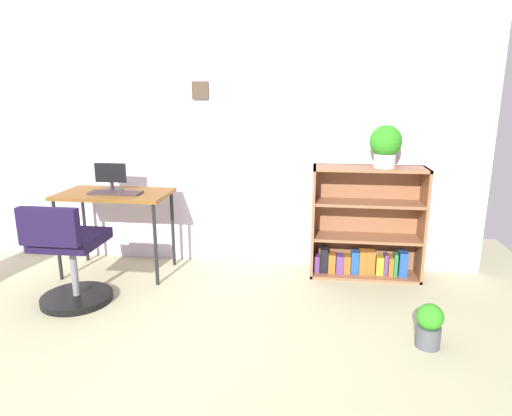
{
  "coord_description": "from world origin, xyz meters",
  "views": [
    {
      "loc": [
        1.14,
        -1.76,
        1.51
      ],
      "look_at": [
        0.72,
        1.45,
        0.69
      ],
      "focal_mm": 31.28,
      "sensor_mm": 36.0,
      "label": 1
    }
  ],
  "objects_px": {
    "keyboard": "(115,193)",
    "office_chair": "(69,260)",
    "monitor": "(111,177)",
    "desk": "(115,200)",
    "potted_plant_floor": "(429,325)",
    "potted_plant_on_shelf": "(386,144)",
    "bookshelf_low": "(365,229)"
  },
  "relations": [
    {
      "from": "monitor",
      "to": "keyboard",
      "type": "distance_m",
      "value": 0.18
    },
    {
      "from": "desk",
      "to": "monitor",
      "type": "distance_m",
      "value": 0.2
    },
    {
      "from": "desk",
      "to": "monitor",
      "type": "xyz_separation_m",
      "value": [
        -0.05,
        0.06,
        0.18
      ]
    },
    {
      "from": "desk",
      "to": "office_chair",
      "type": "xyz_separation_m",
      "value": [
        -0.08,
        -0.65,
        -0.3
      ]
    },
    {
      "from": "bookshelf_low",
      "to": "potted_plant_on_shelf",
      "type": "height_order",
      "value": "potted_plant_on_shelf"
    },
    {
      "from": "office_chair",
      "to": "potted_plant_floor",
      "type": "height_order",
      "value": "office_chair"
    },
    {
      "from": "keyboard",
      "to": "potted_plant_on_shelf",
      "type": "bearing_deg",
      "value": 6.2
    },
    {
      "from": "keyboard",
      "to": "office_chair",
      "type": "relative_size",
      "value": 0.55
    },
    {
      "from": "office_chair",
      "to": "bookshelf_low",
      "type": "xyz_separation_m",
      "value": [
        2.19,
        0.88,
        0.06
      ]
    },
    {
      "from": "desk",
      "to": "bookshelf_low",
      "type": "height_order",
      "value": "bookshelf_low"
    },
    {
      "from": "keyboard",
      "to": "potted_plant_on_shelf",
      "type": "distance_m",
      "value": 2.24
    },
    {
      "from": "office_chair",
      "to": "potted_plant_floor",
      "type": "relative_size",
      "value": 2.79
    },
    {
      "from": "monitor",
      "to": "bookshelf_low",
      "type": "bearing_deg",
      "value": 4.64
    },
    {
      "from": "desk",
      "to": "monitor",
      "type": "relative_size",
      "value": 3.39
    },
    {
      "from": "desk",
      "to": "bookshelf_low",
      "type": "xyz_separation_m",
      "value": [
        2.11,
        0.23,
        -0.24
      ]
    },
    {
      "from": "office_chair",
      "to": "potted_plant_floor",
      "type": "distance_m",
      "value": 2.49
    },
    {
      "from": "keyboard",
      "to": "office_chair",
      "type": "xyz_separation_m",
      "value": [
        -0.12,
        -0.59,
        -0.37
      ]
    },
    {
      "from": "bookshelf_low",
      "to": "potted_plant_on_shelf",
      "type": "bearing_deg",
      "value": -26.95
    },
    {
      "from": "monitor",
      "to": "potted_plant_floor",
      "type": "xyz_separation_m",
      "value": [
        2.44,
        -0.96,
        -0.68
      ]
    },
    {
      "from": "monitor",
      "to": "potted_plant_floor",
      "type": "bearing_deg",
      "value": -21.53
    },
    {
      "from": "bookshelf_low",
      "to": "potted_plant_floor",
      "type": "bearing_deg",
      "value": -76.05
    },
    {
      "from": "office_chair",
      "to": "potted_plant_on_shelf",
      "type": "height_order",
      "value": "potted_plant_on_shelf"
    },
    {
      "from": "monitor",
      "to": "keyboard",
      "type": "relative_size",
      "value": 0.63
    },
    {
      "from": "monitor",
      "to": "desk",
      "type": "bearing_deg",
      "value": -51.66
    },
    {
      "from": "potted_plant_on_shelf",
      "to": "monitor",
      "type": "bearing_deg",
      "value": -177.02
    },
    {
      "from": "desk",
      "to": "potted_plant_on_shelf",
      "type": "bearing_deg",
      "value": 4.54
    },
    {
      "from": "desk",
      "to": "keyboard",
      "type": "xyz_separation_m",
      "value": [
        0.04,
        -0.06,
        0.08
      ]
    },
    {
      "from": "potted_plant_on_shelf",
      "to": "potted_plant_floor",
      "type": "bearing_deg",
      "value": -81.05
    },
    {
      "from": "desk",
      "to": "bookshelf_low",
      "type": "distance_m",
      "value": 2.14
    },
    {
      "from": "monitor",
      "to": "office_chair",
      "type": "height_order",
      "value": "monitor"
    },
    {
      "from": "office_chair",
      "to": "bookshelf_low",
      "type": "distance_m",
      "value": 2.36
    },
    {
      "from": "desk",
      "to": "potted_plant_floor",
      "type": "distance_m",
      "value": 2.61
    }
  ]
}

